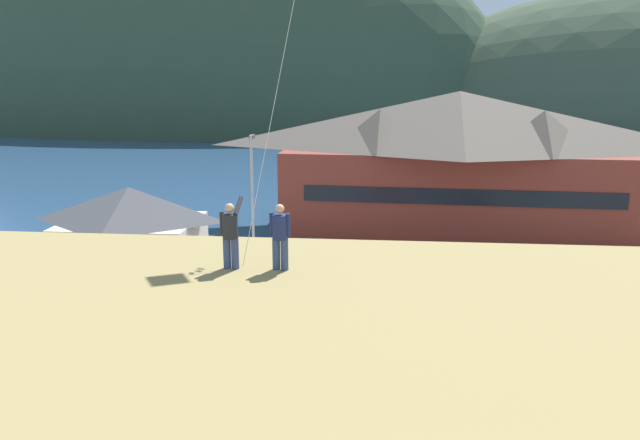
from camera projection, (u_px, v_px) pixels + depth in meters
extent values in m
plane|color=#66604C|center=(313.00, 349.00, 26.01)|extent=(600.00, 600.00, 0.00)
cube|color=gray|center=(324.00, 306.00, 30.84)|extent=(40.00, 20.00, 0.10)
cube|color=navy|center=(358.00, 161.00, 84.14)|extent=(360.00, 84.00, 0.03)
ellipsoid|color=#334733|center=(231.00, 129.00, 136.48)|extent=(126.33, 58.48, 93.17)
cube|color=brown|center=(455.00, 189.00, 46.17)|extent=(25.99, 10.79, 6.09)
cube|color=black|center=(460.00, 197.00, 41.50)|extent=(21.67, 1.23, 1.10)
pyramid|color=#60564C|center=(459.00, 120.00, 44.98)|extent=(27.56, 11.82, 4.26)
pyramid|color=#60564C|center=(380.00, 130.00, 44.34)|extent=(5.47, 5.47, 2.98)
pyramid|color=#60564C|center=(544.00, 132.00, 42.71)|extent=(5.47, 5.47, 2.98)
cube|color=beige|center=(133.00, 257.00, 32.49)|extent=(6.93, 5.20, 3.98)
pyramid|color=#47474C|center=(129.00, 204.00, 31.82)|extent=(7.48, 5.72, 1.80)
cube|color=black|center=(114.00, 283.00, 30.10)|extent=(1.10, 0.07, 2.78)
cube|color=beige|center=(341.00, 204.00, 47.70)|extent=(4.61, 4.22, 3.21)
pyramid|color=#47474C|center=(342.00, 176.00, 47.18)|extent=(4.99, 4.63, 1.29)
cube|color=black|center=(343.00, 216.00, 45.98)|extent=(1.10, 0.21, 2.25)
cube|color=#70604C|center=(369.00, 191.00, 60.04)|extent=(3.20, 14.64, 0.70)
cube|color=#23564C|center=(334.00, 191.00, 59.53)|extent=(2.20, 6.70, 0.90)
cube|color=#33665B|center=(334.00, 186.00, 59.41)|extent=(2.13, 6.50, 0.16)
cube|color=silver|center=(334.00, 180.00, 58.78)|extent=(1.51, 2.02, 1.10)
cube|color=black|center=(511.00, 283.00, 31.93)|extent=(4.23, 1.88, 0.80)
cube|color=black|center=(509.00, 269.00, 31.77)|extent=(2.13, 1.64, 0.70)
cube|color=black|center=(509.00, 270.00, 31.78)|extent=(2.17, 1.67, 0.32)
cylinder|color=black|center=(541.00, 297.00, 31.03)|extent=(0.64, 0.23, 0.64)
cylinder|color=black|center=(532.00, 285.00, 32.82)|extent=(0.64, 0.23, 0.64)
cylinder|color=black|center=(487.00, 295.00, 31.23)|extent=(0.64, 0.23, 0.64)
cylinder|color=black|center=(481.00, 283.00, 33.01)|extent=(0.64, 0.23, 0.64)
cube|color=#9EA3A8|center=(27.00, 276.00, 32.93)|extent=(4.29, 2.03, 0.80)
cube|color=gray|center=(22.00, 263.00, 32.76)|extent=(2.18, 1.71, 0.70)
cube|color=black|center=(22.00, 264.00, 32.77)|extent=(2.23, 1.75, 0.32)
cylinder|color=black|center=(44.00, 290.00, 32.07)|extent=(0.65, 0.25, 0.64)
cylinder|color=black|center=(60.00, 278.00, 33.86)|extent=(0.65, 0.25, 0.64)
cylinder|color=black|center=(12.00, 278.00, 33.96)|extent=(0.65, 0.25, 0.64)
cube|color=red|center=(82.00, 326.00, 26.39)|extent=(4.34, 2.17, 0.80)
cube|color=#B11A15|center=(84.00, 310.00, 26.22)|extent=(2.24, 1.78, 0.70)
cube|color=black|center=(84.00, 311.00, 26.23)|extent=(2.28, 1.82, 0.32)
cylinder|color=black|center=(61.00, 326.00, 27.38)|extent=(0.66, 0.28, 0.64)
cylinder|color=black|center=(43.00, 343.00, 25.59)|extent=(0.66, 0.28, 0.64)
cylinder|color=black|center=(121.00, 326.00, 27.37)|extent=(0.66, 0.28, 0.64)
cylinder|color=black|center=(107.00, 344.00, 25.59)|extent=(0.66, 0.28, 0.64)
cube|color=black|center=(442.00, 327.00, 26.29)|extent=(4.27, 1.98, 0.80)
cube|color=black|center=(447.00, 311.00, 26.11)|extent=(2.17, 1.69, 0.70)
cube|color=black|center=(447.00, 311.00, 26.12)|extent=(2.21, 1.72, 0.32)
cylinder|color=black|center=(409.00, 326.00, 27.34)|extent=(0.65, 0.25, 0.64)
cylinder|color=black|center=(413.00, 344.00, 25.56)|extent=(0.65, 0.25, 0.64)
cylinder|color=black|center=(470.00, 328.00, 27.21)|extent=(0.65, 0.25, 0.64)
cylinder|color=black|center=(478.00, 345.00, 25.42)|extent=(0.65, 0.25, 0.64)
cylinder|color=black|center=(626.00, 336.00, 26.33)|extent=(0.66, 0.28, 0.64)
cube|color=#9EA3A8|center=(307.00, 324.00, 26.57)|extent=(4.20, 1.80, 0.80)
cube|color=gray|center=(303.00, 308.00, 26.41)|extent=(2.10, 1.60, 0.70)
cube|color=black|center=(303.00, 309.00, 26.42)|extent=(2.14, 1.63, 0.32)
cylinder|color=black|center=(336.00, 343.00, 25.65)|extent=(0.64, 0.22, 0.64)
cylinder|color=black|center=(339.00, 326.00, 27.43)|extent=(0.64, 0.22, 0.64)
cylinder|color=black|center=(272.00, 340.00, 25.89)|extent=(0.64, 0.22, 0.64)
cylinder|color=black|center=(279.00, 323.00, 27.67)|extent=(0.64, 0.22, 0.64)
cube|color=red|center=(367.00, 288.00, 31.06)|extent=(4.24, 1.88, 0.80)
cube|color=#B11A15|center=(365.00, 274.00, 30.90)|extent=(2.13, 1.64, 0.70)
cube|color=black|center=(365.00, 275.00, 30.90)|extent=(2.17, 1.68, 0.32)
cylinder|color=black|center=(395.00, 303.00, 30.16)|extent=(0.64, 0.23, 0.64)
cylinder|color=black|center=(393.00, 290.00, 31.94)|extent=(0.64, 0.23, 0.64)
cylinder|color=black|center=(340.00, 302.00, 30.36)|extent=(0.64, 0.23, 0.64)
cylinder|color=black|center=(341.00, 289.00, 32.14)|extent=(0.64, 0.23, 0.64)
cylinder|color=#ADADB2|center=(253.00, 204.00, 35.66)|extent=(0.16, 0.16, 8.00)
cube|color=#4C4C51|center=(252.00, 137.00, 35.10)|extent=(0.24, 0.70, 0.20)
cylinder|color=#384770|center=(227.00, 253.00, 15.84)|extent=(0.20, 0.20, 0.82)
cylinder|color=#384770|center=(235.00, 254.00, 15.80)|extent=(0.20, 0.20, 0.82)
cylinder|color=#232328|center=(230.00, 226.00, 15.65)|extent=(0.40, 0.40, 0.64)
sphere|color=tan|center=(229.00, 208.00, 15.54)|extent=(0.24, 0.24, 0.24)
cylinder|color=#232328|center=(238.00, 206.00, 15.68)|extent=(0.16, 0.56, 0.43)
cylinder|color=#232328|center=(222.00, 223.00, 15.68)|extent=(0.11, 0.11, 0.60)
cylinder|color=#384770|center=(276.00, 254.00, 15.74)|extent=(0.20, 0.20, 0.82)
cylinder|color=#384770|center=(284.00, 255.00, 15.70)|extent=(0.20, 0.20, 0.82)
cylinder|color=navy|center=(280.00, 227.00, 15.55)|extent=(0.40, 0.40, 0.64)
sphere|color=tan|center=(280.00, 209.00, 15.44)|extent=(0.24, 0.24, 0.24)
cylinder|color=navy|center=(272.00, 224.00, 15.58)|extent=(0.11, 0.11, 0.60)
cylinder|color=navy|center=(288.00, 225.00, 15.50)|extent=(0.11, 0.11, 0.60)
cylinder|color=silver|center=(279.00, 77.00, 17.20)|extent=(1.38, 4.65, 9.77)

